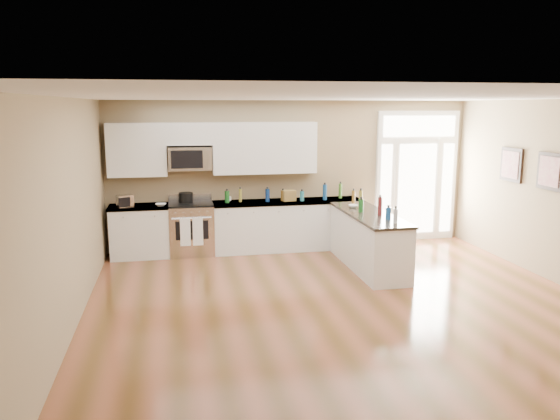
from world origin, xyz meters
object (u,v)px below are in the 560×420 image
(peninsula_cabinet, at_px, (368,242))
(stockpot, at_px, (186,197))
(toaster_oven, at_px, (125,201))
(kitchen_range, at_px, (191,228))

(peninsula_cabinet, relative_size, stockpot, 8.98)
(stockpot, height_order, toaster_oven, toaster_oven)
(kitchen_range, distance_m, stockpot, 0.59)
(peninsula_cabinet, height_order, toaster_oven, toaster_oven)
(peninsula_cabinet, xyz_separation_m, kitchen_range, (-2.89, 1.45, 0.04))
(kitchen_range, bearing_deg, peninsula_cabinet, -26.61)
(stockpot, bearing_deg, peninsula_cabinet, -27.52)
(peninsula_cabinet, height_order, kitchen_range, kitchen_range)
(kitchen_range, xyz_separation_m, stockpot, (-0.08, 0.10, 0.57))
(kitchen_range, height_order, stockpot, stockpot)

